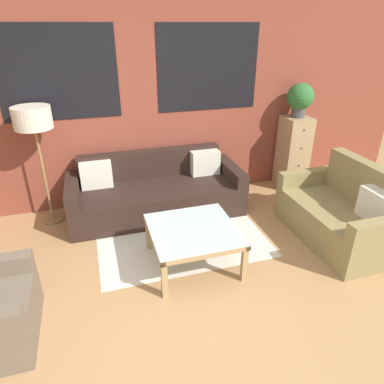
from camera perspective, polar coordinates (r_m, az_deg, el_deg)
ground_plane at (r=3.25m, az=0.16°, el=-19.70°), size 16.00×16.00×0.00m
wall_back_brick at (r=4.73m, az=-8.80°, el=14.70°), size 8.40×0.09×2.80m
rug at (r=4.22m, az=-2.01°, el=-7.26°), size 1.97×1.47×0.00m
couch_dark at (r=4.65m, az=-5.98°, el=-0.12°), size 2.27×0.88×0.78m
settee_vintage at (r=4.40m, az=23.58°, el=-3.51°), size 0.80×1.44×0.92m
coffee_table at (r=3.58m, az=0.21°, el=-6.99°), size 0.89×0.89×0.44m
floor_lamp at (r=4.43m, az=-24.93°, el=10.47°), size 0.43×0.43×1.49m
drawer_cabinet at (r=5.51m, az=16.44°, el=6.31°), size 0.38×0.42×1.10m
potted_plant at (r=5.30m, az=17.60°, el=14.72°), size 0.38×0.38×0.49m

